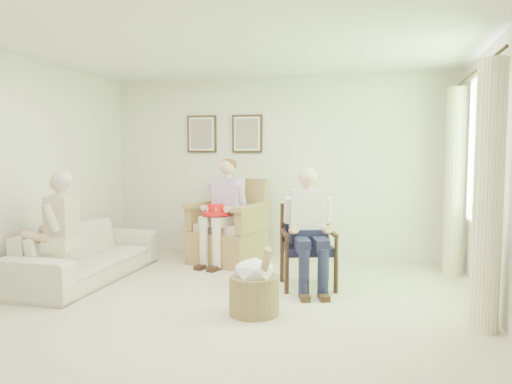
% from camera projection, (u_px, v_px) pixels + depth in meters
% --- Properties ---
extents(floor, '(5.50, 5.50, 0.00)m').
position_uv_depth(floor, '(219.00, 316.00, 4.67)').
color(floor, beige).
rests_on(floor, ground).
extents(back_wall, '(5.00, 0.04, 2.60)m').
position_uv_depth(back_wall, '(278.00, 167.00, 7.22)').
color(back_wall, silver).
rests_on(back_wall, ground).
extents(ceiling, '(5.00, 5.50, 0.02)m').
position_uv_depth(ceiling, '(217.00, 32.00, 4.45)').
color(ceiling, white).
rests_on(ceiling, back_wall).
extents(window, '(0.13, 2.50, 1.63)m').
position_uv_depth(window, '(484.00, 146.00, 5.10)').
color(window, '#2D6B23').
rests_on(window, right_wall).
extents(curtain_left, '(0.34, 0.34, 2.30)m').
position_uv_depth(curtain_left, '(488.00, 197.00, 4.23)').
color(curtain_left, '#F5F0C0').
rests_on(curtain_left, ground).
extents(curtain_right, '(0.34, 0.34, 2.30)m').
position_uv_depth(curtain_right, '(454.00, 182.00, 6.12)').
color(curtain_right, '#F5F0C0').
rests_on(curtain_right, ground).
extents(framed_print_left, '(0.45, 0.05, 0.55)m').
position_uv_depth(framed_print_left, '(202.00, 134.00, 7.42)').
color(framed_print_left, '#382114').
rests_on(framed_print_left, back_wall).
extents(framed_print_right, '(0.45, 0.05, 0.55)m').
position_uv_depth(framed_print_right, '(247.00, 134.00, 7.25)').
color(framed_print_right, '#382114').
rests_on(framed_print_right, back_wall).
extents(wicker_armchair, '(0.89, 0.89, 1.14)m').
position_uv_depth(wicker_armchair, '(229.00, 236.00, 6.89)').
color(wicker_armchair, '#A1824C').
rests_on(wicker_armchair, ground).
extents(wood_armchair, '(0.58, 0.55, 0.90)m').
position_uv_depth(wood_armchair, '(309.00, 243.00, 5.67)').
color(wood_armchair, black).
rests_on(wood_armchair, ground).
extents(sofa, '(2.16, 0.85, 0.63)m').
position_uv_depth(sofa, '(87.00, 253.00, 5.96)').
color(sofa, beige).
rests_on(sofa, ground).
extents(person_wicker, '(0.40, 0.63, 1.40)m').
position_uv_depth(person_wicker, '(225.00, 203.00, 6.71)').
color(person_wicker, beige).
rests_on(person_wicker, ground).
extents(person_dark, '(0.40, 0.63, 1.33)m').
position_uv_depth(person_dark, '(307.00, 220.00, 5.50)').
color(person_dark, '#1A1C3A').
rests_on(person_dark, ground).
extents(person_sofa, '(0.42, 0.62, 1.28)m').
position_uv_depth(person_sofa, '(56.00, 225.00, 5.38)').
color(person_sofa, beige).
rests_on(person_sofa, ground).
extents(red_hat, '(0.37, 0.37, 0.14)m').
position_uv_depth(red_hat, '(216.00, 211.00, 6.55)').
color(red_hat, red).
rests_on(red_hat, person_wicker).
extents(hatbox, '(0.55, 0.55, 0.69)m').
position_uv_depth(hatbox, '(254.00, 286.00, 4.69)').
color(hatbox, tan).
rests_on(hatbox, ground).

